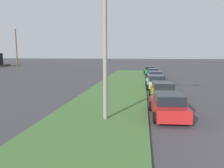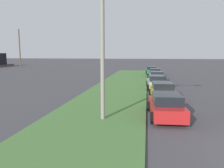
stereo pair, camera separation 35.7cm
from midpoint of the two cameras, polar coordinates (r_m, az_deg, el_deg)
name	(u,v)px [view 1 (the left image)]	position (r m, az deg, el deg)	size (l,w,h in m)	color
grass_median	(112,97)	(19.21, -0.56, -3.42)	(60.00, 6.00, 0.12)	#477238
parked_car_red	(168,106)	(13.76, 13.56, -5.43)	(4.39, 2.21, 1.47)	red
parked_car_yellow	(162,91)	(18.99, 12.36, -1.73)	(4.38, 2.18, 1.47)	gold
parked_car_silver	(156,82)	(24.64, 10.82, 0.50)	(4.40, 2.21, 1.47)	#B2B5BA
parked_car_white	(155,77)	(30.09, 10.76, 1.82)	(4.34, 2.10, 1.47)	silver
parked_car_blue	(153,73)	(36.01, 10.36, 2.82)	(4.35, 2.12, 1.47)	#23389E
parked_car_green	(150,70)	(41.51, 9.43, 3.50)	(4.35, 2.12, 1.47)	#1E6B38
streetlight	(111,43)	(12.29, -0.99, 10.47)	(0.65, 2.87, 7.50)	gray
distant_utility_pole	(16,49)	(62.32, -23.60, 8.34)	(0.30, 0.30, 10.00)	brown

